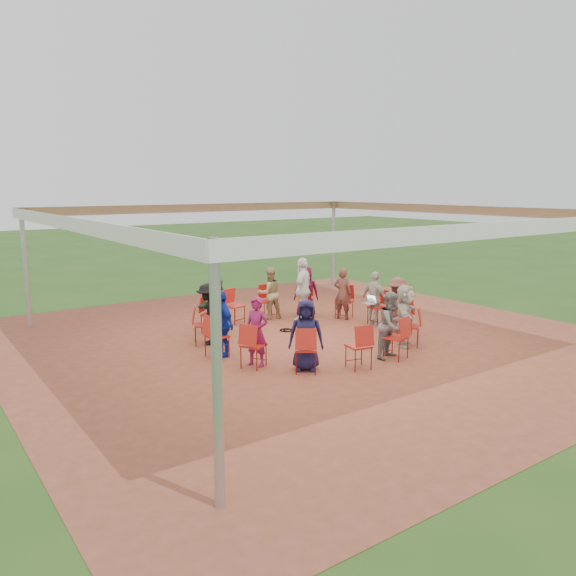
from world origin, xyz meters
TOP-DOWN VIEW (x-y plane):
  - ground at (0.00, 0.00)m, footprint 80.00×80.00m
  - dirt_patch at (0.00, 0.00)m, footprint 13.00×13.00m
  - tent at (0.00, 0.00)m, footprint 10.33×10.33m
  - chair_0 at (2.37, 0.05)m, footprint 0.45×0.43m
  - chair_1 at (2.11, 1.07)m, footprint 0.58×0.57m
  - chair_2 at (1.43, 1.88)m, footprint 0.60×0.60m
  - chair_3 at (0.47, 2.32)m, footprint 0.50×0.52m
  - chair_4 at (-0.58, 2.29)m, footprint 0.51×0.53m
  - chair_5 at (-1.52, 1.82)m, footprint 0.60×0.61m
  - chair_6 at (-2.15, 0.98)m, footprint 0.57×0.56m
  - chair_7 at (-2.37, -0.05)m, footprint 0.45×0.43m
  - chair_8 at (-2.11, -1.07)m, footprint 0.58×0.57m
  - chair_9 at (-1.43, -1.88)m, footprint 0.60×0.60m
  - chair_10 at (-0.47, -2.32)m, footprint 0.50×0.52m
  - chair_11 at (0.58, -2.29)m, footprint 0.51×0.53m
  - chair_12 at (1.52, -1.82)m, footprint 0.60×0.61m
  - chair_13 at (2.15, -0.98)m, footprint 0.57×0.56m
  - person_seated_0 at (2.25, 0.05)m, footprint 0.43×0.82m
  - person_seated_1 at (2.00, 1.02)m, footprint 0.53×0.60m
  - person_seated_2 at (1.36, 1.79)m, footprint 0.77×0.71m
  - person_seated_3 at (0.45, 2.20)m, footprint 0.74×0.52m
  - person_seated_4 at (-1.44, 1.72)m, footprint 1.29×1.19m
  - person_seated_5 at (-2.04, 0.93)m, footprint 0.77×1.00m
  - person_seated_6 at (-2.25, -0.05)m, footprint 0.43×0.82m
  - person_seated_7 at (-2.00, -1.02)m, footprint 0.53×0.60m
  - person_seated_8 at (-1.36, -1.79)m, footprint 0.77×0.71m
  - person_seated_9 at (0.55, -2.18)m, footprint 0.75×0.54m
  - person_seated_10 at (1.44, -1.72)m, footprint 1.29×1.19m
  - person_seated_11 at (2.04, -0.93)m, footprint 0.77×1.00m
  - standing_person at (0.97, 1.41)m, footprint 1.11×0.98m
  - cable_coil at (0.06, 0.85)m, footprint 0.39×0.39m
  - laptop at (2.08, 0.05)m, footprint 0.26×0.33m

SIDE VIEW (x-z plane):
  - ground at x=0.00m, z-range 0.00..0.00m
  - dirt_patch at x=0.00m, z-range 0.01..0.01m
  - cable_coil at x=0.06m, z-range 0.01..0.04m
  - chair_0 at x=2.37m, z-range 0.00..0.90m
  - chair_1 at x=2.11m, z-range 0.00..0.90m
  - chair_2 at x=1.43m, z-range 0.00..0.90m
  - chair_3 at x=0.47m, z-range 0.00..0.90m
  - chair_4 at x=-0.58m, z-range 0.00..0.90m
  - chair_5 at x=-1.52m, z-range 0.00..0.90m
  - chair_6 at x=-2.15m, z-range 0.00..0.90m
  - chair_7 at x=-2.37m, z-range 0.00..0.90m
  - chair_8 at x=-2.11m, z-range 0.00..0.90m
  - chair_9 at x=-1.43m, z-range 0.00..0.90m
  - chair_10 at x=-0.47m, z-range 0.00..0.90m
  - chair_11 at x=0.58m, z-range 0.00..0.90m
  - chair_12 at x=1.52m, z-range 0.00..0.90m
  - chair_13 at x=2.15m, z-range 0.00..0.90m
  - laptop at x=2.08m, z-range 0.54..0.76m
  - person_seated_0 at x=2.25m, z-range 0.01..1.39m
  - person_seated_1 at x=2.00m, z-range 0.01..1.39m
  - person_seated_2 at x=1.36m, z-range 0.01..1.39m
  - person_seated_3 at x=0.45m, z-range 0.01..1.39m
  - person_seated_4 at x=-1.44m, z-range 0.01..1.39m
  - person_seated_5 at x=-2.04m, z-range 0.01..1.39m
  - person_seated_6 at x=-2.25m, z-range 0.01..1.39m
  - person_seated_7 at x=-2.00m, z-range 0.01..1.39m
  - person_seated_8 at x=-1.36m, z-range 0.01..1.39m
  - person_seated_9 at x=0.55m, z-range 0.01..1.39m
  - person_seated_10 at x=1.44m, z-range 0.01..1.39m
  - person_seated_11 at x=2.04m, z-range 0.01..1.39m
  - standing_person at x=0.97m, z-range 0.01..1.70m
  - tent at x=0.00m, z-range 0.87..3.87m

